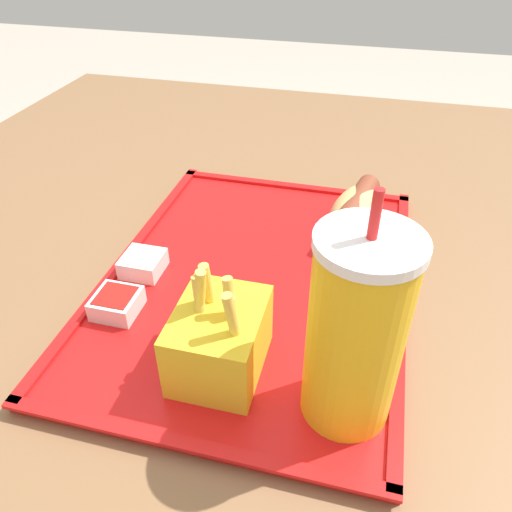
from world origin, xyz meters
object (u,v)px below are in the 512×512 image
Objects in this scene: soda_cup at (356,332)px; sauce_cup_ketchup at (117,303)px; sauce_cup_mayo at (143,263)px; fries_carton at (219,339)px; hot_dog_far at (356,210)px.

sauce_cup_ketchup is at bearing -103.91° from soda_cup.
soda_cup reaches higher than sauce_cup_ketchup.
soda_cup is 0.28m from sauce_cup_mayo.
soda_cup is at bearing 62.11° from sauce_cup_mayo.
soda_cup is 0.25m from sauce_cup_ketchup.
sauce_cup_ketchup is (-0.06, -0.23, -0.07)m from soda_cup.
soda_cup reaches higher than sauce_cup_mayo.
soda_cup is at bearing 82.07° from fries_carton.
soda_cup is 4.71× the size of sauce_cup_mayo.
fries_carton reaches higher than sauce_cup_ketchup.
sauce_cup_ketchup is (0.21, -0.22, -0.02)m from hot_dog_far.
fries_carton is at bearing 48.73° from sauce_cup_mayo.
fries_carton is at bearing 70.89° from sauce_cup_ketchup.
hot_dog_far is 0.26m from sauce_cup_mayo.
fries_carton is at bearing -20.21° from hot_dog_far.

